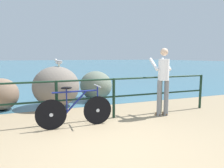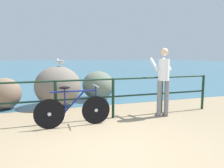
% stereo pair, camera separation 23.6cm
% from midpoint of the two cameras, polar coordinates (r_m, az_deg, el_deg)
% --- Properties ---
extents(ground_plane, '(120.00, 120.00, 0.10)m').
position_cam_midpoint_polar(ground_plane, '(23.32, -15.97, 3.23)').
color(ground_plane, '#937F60').
extents(sea_surface, '(120.00, 90.00, 0.01)m').
position_cam_midpoint_polar(sea_surface, '(51.33, -17.54, 5.40)').
color(sea_surface, '#38667A').
rests_on(sea_surface, ground_plane).
extents(promenade_railing, '(7.15, 0.07, 1.02)m').
position_cam_midpoint_polar(promenade_railing, '(5.11, -5.90, -2.99)').
color(promenade_railing, black).
rests_on(promenade_railing, ground_plane).
extents(bicycle, '(1.70, 0.48, 0.92)m').
position_cam_midpoint_polar(bicycle, '(4.77, -9.01, -6.85)').
color(bicycle, black).
rests_on(bicycle, ground_plane).
extents(person_at_railing, '(0.52, 0.66, 1.78)m').
position_cam_midpoint_polar(person_at_railing, '(5.59, 14.95, 1.38)').
color(person_at_railing, slate).
rests_on(person_at_railing, ground_plane).
extents(breakwater_boulder_main, '(1.43, 1.35, 1.26)m').
position_cam_midpoint_polar(breakwater_boulder_main, '(6.77, -13.56, -0.63)').
color(breakwater_boulder_main, slate).
rests_on(breakwater_boulder_main, ground).
extents(breakwater_boulder_left, '(0.97, 0.85, 0.94)m').
position_cam_midpoint_polar(breakwater_boulder_left, '(6.97, -26.44, -2.34)').
color(breakwater_boulder_left, '#7F6754').
rests_on(breakwater_boulder_left, ground).
extents(breakwater_boulder_right, '(1.13, 1.40, 1.04)m').
position_cam_midpoint_polar(breakwater_boulder_right, '(7.66, -2.93, -0.35)').
color(breakwater_boulder_right, slate).
rests_on(breakwater_boulder_right, ground).
extents(seagull, '(0.27, 0.30, 0.23)m').
position_cam_midpoint_polar(seagull, '(6.71, -12.93, 5.93)').
color(seagull, gold).
rests_on(seagull, breakwater_boulder_main).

